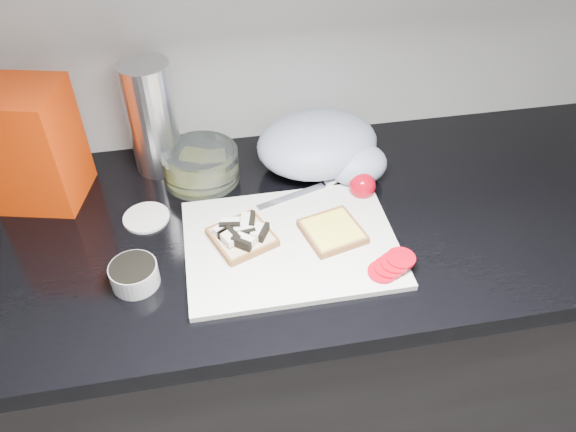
% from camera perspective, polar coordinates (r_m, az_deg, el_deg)
% --- Properties ---
extents(base_cabinet, '(3.50, 0.60, 0.86)m').
position_cam_1_polar(base_cabinet, '(1.49, -4.69, -14.21)').
color(base_cabinet, black).
rests_on(base_cabinet, ground).
extents(countertop, '(3.50, 0.64, 0.04)m').
position_cam_1_polar(countertop, '(1.14, -5.92, -1.56)').
color(countertop, black).
rests_on(countertop, base_cabinet).
extents(cutting_board, '(0.40, 0.30, 0.01)m').
position_cam_1_polar(cutting_board, '(1.07, 0.29, -2.80)').
color(cutting_board, silver).
rests_on(cutting_board, countertop).
extents(bread_left, '(0.14, 0.14, 0.03)m').
position_cam_1_polar(bread_left, '(1.07, -4.75, -1.98)').
color(bread_left, beige).
rests_on(bread_left, cutting_board).
extents(bread_right, '(0.13, 0.13, 0.02)m').
position_cam_1_polar(bread_right, '(1.08, 4.54, -1.58)').
color(bread_right, beige).
rests_on(bread_right, cutting_board).
extents(tomato_slices, '(0.10, 0.08, 0.02)m').
position_cam_1_polar(tomato_slices, '(1.03, 10.49, -4.93)').
color(tomato_slices, '#B20414').
rests_on(tomato_slices, cutting_board).
extents(knife, '(0.22, 0.09, 0.01)m').
position_cam_1_polar(knife, '(1.19, 3.19, 3.04)').
color(knife, silver).
rests_on(knife, cutting_board).
extents(seed_tub, '(0.09, 0.09, 0.04)m').
position_cam_1_polar(seed_tub, '(1.03, -15.37, -5.68)').
color(seed_tub, '#A2A7A7').
rests_on(seed_tub, countertop).
extents(tub_lid, '(0.10, 0.10, 0.01)m').
position_cam_1_polar(tub_lid, '(1.17, -14.20, -0.16)').
color(tub_lid, silver).
rests_on(tub_lid, countertop).
extents(glass_bowl, '(0.16, 0.16, 0.07)m').
position_cam_1_polar(glass_bowl, '(1.23, -8.86, 5.13)').
color(glass_bowl, silver).
rests_on(glass_bowl, countertop).
extents(bread_bag, '(0.19, 0.18, 0.25)m').
position_cam_1_polar(bread_bag, '(1.22, -24.57, 6.51)').
color(bread_bag, red).
rests_on(bread_bag, countertop).
extents(steel_canister, '(0.10, 0.10, 0.25)m').
position_cam_1_polar(steel_canister, '(1.23, -13.64, 9.63)').
color(steel_canister, silver).
rests_on(steel_canister, countertop).
extents(grocery_bag, '(0.30, 0.25, 0.12)m').
position_cam_1_polar(grocery_bag, '(1.23, 3.56, 7.05)').
color(grocery_bag, '#A4B2CB').
rests_on(grocery_bag, countertop).
extents(whole_tomatoes, '(0.06, 0.06, 0.06)m').
position_cam_1_polar(whole_tomatoes, '(1.18, 7.57, 3.05)').
color(whole_tomatoes, '#B20414').
rests_on(whole_tomatoes, countertop).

